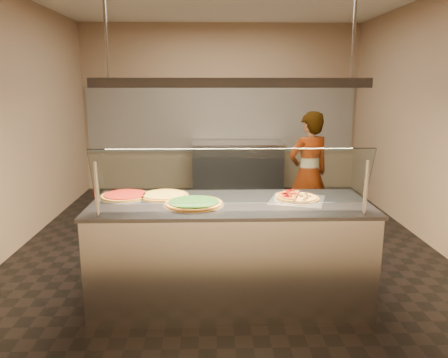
{
  "coord_description": "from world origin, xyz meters",
  "views": [
    {
      "loc": [
        -0.16,
        -5.09,
        1.94
      ],
      "look_at": [
        -0.05,
        -0.87,
        1.02
      ],
      "focal_mm": 35.0,
      "sensor_mm": 36.0,
      "label": 1
    }
  ],
  "objects_px": {
    "worker": "(308,173)",
    "heat_lamp_housing": "(231,83)",
    "pizza_tomato": "(125,195)",
    "sneeze_guard": "(232,177)",
    "perforated_tray": "(297,200)",
    "half_pizza_sausage": "(307,197)",
    "pizza_spinach": "(194,203)",
    "pizza_spatula": "(179,197)",
    "prep_table": "(237,168)",
    "serving_counter": "(230,252)",
    "half_pizza_pepperoni": "(287,196)",
    "pizza_cheese": "(164,195)"
  },
  "relations": [
    {
      "from": "pizza_spatula",
      "to": "pizza_spinach",
      "type": "bearing_deg",
      "value": -48.99
    },
    {
      "from": "serving_counter",
      "to": "pizza_cheese",
      "type": "height_order",
      "value": "pizza_cheese"
    },
    {
      "from": "half_pizza_sausage",
      "to": "pizza_tomato",
      "type": "bearing_deg",
      "value": 174.28
    },
    {
      "from": "sneeze_guard",
      "to": "pizza_spatula",
      "type": "bearing_deg",
      "value": 137.08
    },
    {
      "from": "half_pizza_sausage",
      "to": "pizza_cheese",
      "type": "relative_size",
      "value": 0.89
    },
    {
      "from": "sneeze_guard",
      "to": "pizza_tomato",
      "type": "relative_size",
      "value": 4.72
    },
    {
      "from": "pizza_cheese",
      "to": "worker",
      "type": "distance_m",
      "value": 2.36
    },
    {
      "from": "half_pizza_sausage",
      "to": "half_pizza_pepperoni",
      "type": "bearing_deg",
      "value": 178.86
    },
    {
      "from": "pizza_cheese",
      "to": "pizza_tomato",
      "type": "bearing_deg",
      "value": 178.33
    },
    {
      "from": "half_pizza_sausage",
      "to": "pizza_spinach",
      "type": "distance_m",
      "value": 1.01
    },
    {
      "from": "perforated_tray",
      "to": "pizza_spatula",
      "type": "relative_size",
      "value": 2.2
    },
    {
      "from": "sneeze_guard",
      "to": "pizza_spatula",
      "type": "xyz_separation_m",
      "value": [
        -0.46,
        0.42,
        -0.27
      ]
    },
    {
      "from": "perforated_tray",
      "to": "pizza_cheese",
      "type": "distance_m",
      "value": 1.2
    },
    {
      "from": "serving_counter",
      "to": "worker",
      "type": "bearing_deg",
      "value": 59.39
    },
    {
      "from": "half_pizza_pepperoni",
      "to": "worker",
      "type": "distance_m",
      "value": 1.9
    },
    {
      "from": "sneeze_guard",
      "to": "perforated_tray",
      "type": "height_order",
      "value": "sneeze_guard"
    },
    {
      "from": "prep_table",
      "to": "heat_lamp_housing",
      "type": "relative_size",
      "value": 0.7
    },
    {
      "from": "half_pizza_sausage",
      "to": "pizza_spinach",
      "type": "bearing_deg",
      "value": -172.56
    },
    {
      "from": "half_pizza_pepperoni",
      "to": "pizza_tomato",
      "type": "relative_size",
      "value": 0.91
    },
    {
      "from": "pizza_tomato",
      "to": "prep_table",
      "type": "xyz_separation_m",
      "value": [
        1.25,
        3.75,
        -0.48
      ]
    },
    {
      "from": "worker",
      "to": "heat_lamp_housing",
      "type": "xyz_separation_m",
      "value": [
        -1.09,
        -1.85,
        1.15
      ]
    },
    {
      "from": "pizza_spinach",
      "to": "pizza_tomato",
      "type": "height_order",
      "value": "pizza_spinach"
    },
    {
      "from": "worker",
      "to": "serving_counter",
      "type": "bearing_deg",
      "value": 38.38
    },
    {
      "from": "sneeze_guard",
      "to": "pizza_cheese",
      "type": "height_order",
      "value": "sneeze_guard"
    },
    {
      "from": "pizza_spatula",
      "to": "serving_counter",
      "type": "bearing_deg",
      "value": -10.06
    },
    {
      "from": "worker",
      "to": "half_pizza_pepperoni",
      "type": "bearing_deg",
      "value": 50.78
    },
    {
      "from": "half_pizza_sausage",
      "to": "heat_lamp_housing",
      "type": "bearing_deg",
      "value": -175.9
    },
    {
      "from": "pizza_tomato",
      "to": "heat_lamp_housing",
      "type": "height_order",
      "value": "heat_lamp_housing"
    },
    {
      "from": "half_pizza_sausage",
      "to": "pizza_tomato",
      "type": "distance_m",
      "value": 1.65
    },
    {
      "from": "serving_counter",
      "to": "prep_table",
      "type": "distance_m",
      "value": 3.97
    },
    {
      "from": "prep_table",
      "to": "perforated_tray",
      "type": "bearing_deg",
      "value": -85.56
    },
    {
      "from": "pizza_cheese",
      "to": "worker",
      "type": "relative_size",
      "value": 0.29
    },
    {
      "from": "pizza_cheese",
      "to": "pizza_tomato",
      "type": "relative_size",
      "value": 1.02
    },
    {
      "from": "pizza_spinach",
      "to": "prep_table",
      "type": "distance_m",
      "value": 4.12
    },
    {
      "from": "prep_table",
      "to": "pizza_cheese",
      "type": "bearing_deg",
      "value": -103.27
    },
    {
      "from": "pizza_tomato",
      "to": "pizza_spinach",
      "type": "bearing_deg",
      "value": -24.76
    },
    {
      "from": "pizza_tomato",
      "to": "sneeze_guard",
      "type": "bearing_deg",
      "value": -30.25
    },
    {
      "from": "heat_lamp_housing",
      "to": "pizza_spatula",
      "type": "bearing_deg",
      "value": 169.94
    },
    {
      "from": "half_pizza_pepperoni",
      "to": "prep_table",
      "type": "relative_size",
      "value": 0.26
    },
    {
      "from": "perforated_tray",
      "to": "half_pizza_sausage",
      "type": "bearing_deg",
      "value": -1.2
    },
    {
      "from": "sneeze_guard",
      "to": "worker",
      "type": "bearing_deg",
      "value": 63.48
    },
    {
      "from": "pizza_spatula",
      "to": "prep_table",
      "type": "height_order",
      "value": "pizza_spatula"
    },
    {
      "from": "half_pizza_sausage",
      "to": "heat_lamp_housing",
      "type": "distance_m",
      "value": 1.21
    },
    {
      "from": "pizza_cheese",
      "to": "worker",
      "type": "xyz_separation_m",
      "value": [
        1.69,
        1.65,
        -0.14
      ]
    },
    {
      "from": "pizza_spinach",
      "to": "pizza_tomato",
      "type": "xyz_separation_m",
      "value": [
        -0.64,
        0.3,
        -0.0
      ]
    },
    {
      "from": "half_pizza_sausage",
      "to": "pizza_spatula",
      "type": "relative_size",
      "value": 1.6
    },
    {
      "from": "half_pizza_sausage",
      "to": "pizza_tomato",
      "type": "relative_size",
      "value": 0.91
    },
    {
      "from": "half_pizza_sausage",
      "to": "pizza_cheese",
      "type": "distance_m",
      "value": 1.29
    },
    {
      "from": "prep_table",
      "to": "worker",
      "type": "relative_size",
      "value": 1.0
    },
    {
      "from": "pizza_spatula",
      "to": "prep_table",
      "type": "relative_size",
      "value": 0.16
    }
  ]
}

